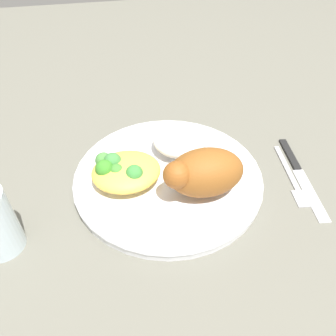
# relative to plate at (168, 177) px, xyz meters

# --- Properties ---
(ground_plane) EXTENTS (2.00, 2.00, 0.00)m
(ground_plane) POSITION_rel_plate_xyz_m (0.00, 0.00, -0.01)
(ground_plane) COLOR #656458
(plate) EXTENTS (0.30, 0.30, 0.02)m
(plate) POSITION_rel_plate_xyz_m (0.00, 0.00, 0.00)
(plate) COLOR white
(plate) RESTS_ON ground_plane
(roasted_chicken) EXTENTS (0.12, 0.07, 0.07)m
(roasted_chicken) POSITION_rel_plate_xyz_m (-0.04, 0.05, 0.04)
(roasted_chicken) COLOR brown
(roasted_chicken) RESTS_ON plate
(rice_pile) EXTENTS (0.09, 0.09, 0.04)m
(rice_pile) POSITION_rel_plate_xyz_m (-0.03, -0.06, 0.03)
(rice_pile) COLOR white
(rice_pile) RESTS_ON plate
(mac_cheese_with_broccoli) EXTENTS (0.10, 0.09, 0.04)m
(mac_cheese_with_broccoli) POSITION_rel_plate_xyz_m (0.07, -0.00, 0.03)
(mac_cheese_with_broccoli) COLOR #F3C049
(mac_cheese_with_broccoli) RESTS_ON plate
(fork) EXTENTS (0.03, 0.14, 0.01)m
(fork) POSITION_rel_plate_xyz_m (-0.20, 0.04, -0.01)
(fork) COLOR #B2B2B7
(fork) RESTS_ON ground_plane
(knife) EXTENTS (0.04, 0.19, 0.01)m
(knife) POSITION_rel_plate_xyz_m (-0.22, 0.02, -0.01)
(knife) COLOR black
(knife) RESTS_ON ground_plane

